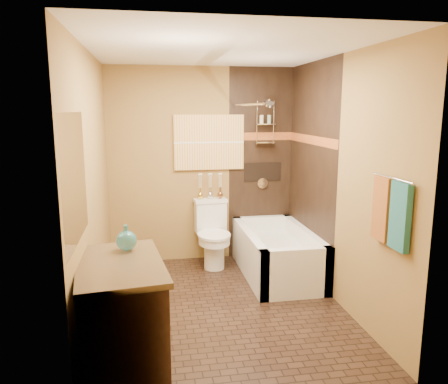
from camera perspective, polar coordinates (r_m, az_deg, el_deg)
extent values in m
plane|color=black|center=(4.58, -0.32, -14.68)|extent=(3.00, 3.00, 0.00)
cube|color=olive|center=(4.18, -16.80, 0.39)|extent=(0.02, 3.00, 2.50)
cube|color=olive|center=(4.55, 14.74, 1.32)|extent=(0.02, 3.00, 2.50)
cube|color=olive|center=(5.67, -2.84, 3.48)|extent=(2.40, 0.02, 2.50)
cube|color=olive|center=(2.77, 4.82, -4.36)|extent=(2.40, 0.02, 2.50)
plane|color=silver|center=(4.17, -0.35, 18.08)|extent=(3.00, 3.00, 0.00)
cube|color=black|center=(5.80, 4.81, 3.62)|extent=(0.85, 0.01, 2.50)
cube|color=black|center=(5.23, 11.24, 2.67)|extent=(0.01, 1.50, 2.50)
cube|color=maroon|center=(5.76, 4.89, 7.26)|extent=(0.85, 0.01, 0.10)
cube|color=maroon|center=(5.19, 11.28, 6.71)|extent=(0.01, 1.50, 0.10)
cube|color=black|center=(5.82, 5.04, 2.64)|extent=(0.50, 0.01, 0.25)
cylinder|color=silver|center=(5.63, 5.55, 11.86)|extent=(0.02, 0.26, 0.02)
cylinder|color=silver|center=(5.49, 5.97, 11.36)|extent=(0.11, 0.11, 0.09)
cylinder|color=silver|center=(5.82, 5.06, 1.15)|extent=(0.14, 0.02, 0.14)
cylinder|color=silver|center=(4.95, 2.85, 11.35)|extent=(0.03, 1.55, 0.03)
cylinder|color=silver|center=(3.58, 21.10, 1.70)|extent=(0.02, 0.55, 0.02)
cube|color=#1C5B5D|center=(3.53, 22.01, -2.97)|extent=(0.05, 0.22, 0.52)
cube|color=brown|center=(3.74, 19.94, -2.06)|extent=(0.05, 0.22, 0.52)
cube|color=gold|center=(5.62, -1.96, 6.50)|extent=(0.90, 0.04, 0.70)
cube|color=white|center=(3.16, -18.92, 1.65)|extent=(0.01, 1.00, 0.90)
cube|color=white|center=(4.71, 9.40, -10.48)|extent=(0.80, 0.10, 0.55)
cube|color=white|center=(5.97, 4.98, -5.74)|extent=(0.80, 0.10, 0.55)
cube|color=white|center=(5.24, 3.21, -8.09)|extent=(0.10, 1.50, 0.55)
cube|color=white|center=(5.44, 10.48, -7.56)|extent=(0.10, 1.50, 0.55)
cube|color=white|center=(5.36, 6.89, -8.85)|extent=(0.64, 1.34, 0.35)
cube|color=white|center=(5.70, -1.78, -3.29)|extent=(0.41, 0.21, 0.40)
cube|color=white|center=(5.65, -1.80, -1.12)|extent=(0.43, 0.24, 0.04)
cylinder|color=white|center=(5.51, -1.30, -7.98)|extent=(0.25, 0.25, 0.40)
cylinder|color=white|center=(5.45, -1.30, -6.21)|extent=(0.39, 0.39, 0.10)
cylinder|color=white|center=(5.44, -1.31, -5.63)|extent=(0.41, 0.41, 0.03)
cube|color=black|center=(3.46, -13.31, -16.12)|extent=(0.69, 1.01, 0.84)
cube|color=black|center=(3.29, -13.47, -9.24)|extent=(0.73, 1.07, 0.04)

